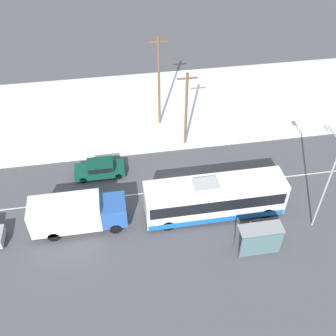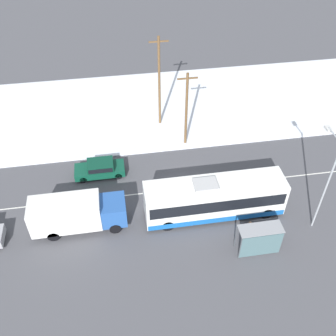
{
  "view_description": "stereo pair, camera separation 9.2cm",
  "coord_description": "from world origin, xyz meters",
  "views": [
    {
      "loc": [
        -5.26,
        -23.27,
        23.81
      ],
      "look_at": [
        -1.22,
        1.31,
        1.4
      ],
      "focal_mm": 42.0,
      "sensor_mm": 36.0,
      "label": 1
    },
    {
      "loc": [
        -5.17,
        -23.29,
        23.81
      ],
      "look_at": [
        -1.22,
        1.31,
        1.4
      ],
      "focal_mm": 42.0,
      "sensor_mm": 36.0,
      "label": 2
    }
  ],
  "objects": [
    {
      "name": "sedan_car",
      "position": [
        -7.01,
        2.95,
        0.77
      ],
      "size": [
        4.34,
        1.8,
        1.4
      ],
      "rotation": [
        0.0,
        0.0,
        3.14
      ],
      "color": "#0F4733",
      "rests_on": "ground_plane"
    },
    {
      "name": "pedestrian_at_stop",
      "position": [
        3.7,
        -5.92,
        1.12
      ],
      "size": [
        0.66,
        0.29,
        1.82
      ],
      "color": "#23232D",
      "rests_on": "ground_plane"
    },
    {
      "name": "lane_marking_center",
      "position": [
        0.0,
        0.0,
        0.0
      ],
      "size": [
        60.0,
        0.12,
        0.0
      ],
      "color": "silver",
      "rests_on": "ground_plane"
    },
    {
      "name": "city_bus",
      "position": [
        1.73,
        -3.03,
        1.66
      ],
      "size": [
        10.89,
        2.57,
        3.4
      ],
      "color": "white",
      "rests_on": "ground_plane"
    },
    {
      "name": "box_truck",
      "position": [
        -8.87,
        -2.77,
        1.57
      ],
      "size": [
        7.13,
        2.3,
        2.81
      ],
      "color": "silver",
      "rests_on": "ground_plane"
    },
    {
      "name": "utility_pole_roadside",
      "position": [
        1.25,
        6.13,
        3.97
      ],
      "size": [
        1.8,
        0.24,
        7.58
      ],
      "color": "brown",
      "rests_on": "ground_plane"
    },
    {
      "name": "utility_pole_snowlot",
      "position": [
        -0.7,
        9.81,
        4.88
      ],
      "size": [
        1.8,
        0.24,
        9.38
      ],
      "color": "brown",
      "rests_on": "ground_plane"
    },
    {
      "name": "streetlamp",
      "position": [
        9.06,
        -5.13,
        5.05
      ],
      "size": [
        0.36,
        2.29,
        8.17
      ],
      "color": "#9EA3A8",
      "rests_on": "ground_plane"
    },
    {
      "name": "ground_plane",
      "position": [
        0.0,
        0.0,
        0.0
      ],
      "size": [
        120.0,
        120.0,
        0.0
      ],
      "primitive_type": "plane",
      "color": "#4C4C51"
    },
    {
      "name": "snow_lot",
      "position": [
        0.0,
        12.81,
        0.06
      ],
      "size": [
        80.0,
        15.16,
        0.12
      ],
      "color": "silver",
      "rests_on": "ground_plane"
    },
    {
      "name": "bus_shelter",
      "position": [
        4.01,
        -7.32,
        1.68
      ],
      "size": [
        3.13,
        1.2,
        2.4
      ],
      "color": "gray",
      "rests_on": "ground_plane"
    }
  ]
}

